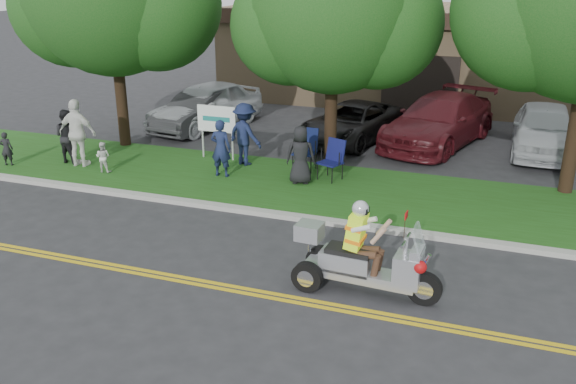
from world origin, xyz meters
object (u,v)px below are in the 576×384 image
(parked_car_far_left, at_px, (206,105))
(parked_car_far_right, at_px, (544,129))
(lawn_chair_a, at_px, (333,157))
(parked_car_right, at_px, (439,121))
(trike_scooter, at_px, (360,261))
(lawn_chair_b, at_px, (306,146))
(parked_car_mid, at_px, (352,123))
(spectator_adult_left, at_px, (221,148))
(spectator_adult_mid, at_px, (67,136))
(spectator_adult_right, at_px, (78,133))
(parked_car_left, at_px, (198,111))

(parked_car_far_left, bearing_deg, parked_car_far_right, 18.81)
(lawn_chair_a, relative_size, parked_car_far_left, 0.22)
(parked_car_far_left, distance_m, parked_car_right, 8.45)
(trike_scooter, xyz_separation_m, lawn_chair_b, (-3.09, 6.34, 0.15))
(parked_car_mid, relative_size, parked_car_far_right, 1.00)
(spectator_adult_left, distance_m, spectator_adult_mid, 4.90)
(parked_car_far_right, bearing_deg, lawn_chair_b, -145.87)
(lawn_chair_b, xyz_separation_m, spectator_adult_mid, (-6.92, -1.77, 0.14))
(parked_car_far_right, bearing_deg, parked_car_far_left, -176.79)
(trike_scooter, bearing_deg, parked_car_mid, 108.26)
(trike_scooter, relative_size, parked_car_mid, 0.58)
(trike_scooter, distance_m, spectator_adult_right, 10.44)
(spectator_adult_left, bearing_deg, parked_car_left, -58.11)
(spectator_adult_left, bearing_deg, spectator_adult_right, 5.08)
(lawn_chair_b, distance_m, parked_car_far_left, 6.41)
(parked_car_mid, distance_m, parked_car_far_right, 6.18)
(lawn_chair_a, relative_size, spectator_adult_left, 0.68)
(spectator_adult_left, xyz_separation_m, parked_car_right, (5.33, 5.71, -0.10))
(parked_car_mid, bearing_deg, parked_car_left, -161.97)
(lawn_chair_a, distance_m, parked_car_left, 7.36)
(parked_car_mid, bearing_deg, spectator_adult_left, -101.49)
(lawn_chair_b, height_order, spectator_adult_left, spectator_adult_left)
(parked_car_left, bearing_deg, trike_scooter, -41.69)
(trike_scooter, height_order, parked_car_mid, trike_scooter)
(trike_scooter, height_order, lawn_chair_a, trike_scooter)
(lawn_chair_a, distance_m, spectator_adult_mid, 7.99)
(trike_scooter, bearing_deg, parked_car_far_left, 132.56)
(lawn_chair_a, xyz_separation_m, parked_car_left, (-6.23, 3.93, -0.04))
(parked_car_left, distance_m, parked_car_right, 8.59)
(lawn_chair_a, relative_size, spectator_adult_mid, 0.69)
(lawn_chair_b, distance_m, parked_car_far_right, 7.90)
(spectator_adult_right, distance_m, parked_car_right, 11.52)
(spectator_adult_mid, bearing_deg, parked_car_right, -145.02)
(lawn_chair_a, relative_size, spectator_adult_right, 0.56)
(spectator_adult_mid, height_order, parked_car_mid, spectator_adult_mid)
(spectator_adult_right, bearing_deg, parked_car_mid, -144.34)
(parked_car_far_left, distance_m, parked_car_left, 0.51)
(lawn_chair_b, bearing_deg, lawn_chair_a, -31.33)
(trike_scooter, distance_m, parked_car_right, 10.64)
(parked_car_left, height_order, parked_car_mid, parked_car_left)
(lawn_chair_b, distance_m, spectator_adult_left, 2.49)
(parked_car_left, xyz_separation_m, parked_car_far_right, (11.83, 1.04, 0.11))
(spectator_adult_right, bearing_deg, spectator_adult_left, -176.96)
(spectator_adult_right, bearing_deg, parked_car_far_left, -106.15)
(spectator_adult_mid, xyz_separation_m, parked_car_far_left, (1.77, 5.59, -0.07))
(parked_car_right, relative_size, parked_car_far_right, 1.20)
(spectator_adult_left, xyz_separation_m, parked_car_far_left, (-3.11, 5.24, -0.07))
(parked_car_far_left, relative_size, parked_car_far_right, 1.05)
(parked_car_left, bearing_deg, lawn_chair_b, -24.94)
(spectator_adult_mid, xyz_separation_m, parked_car_far_right, (13.50, 6.15, -0.12))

